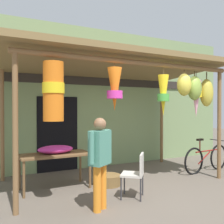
# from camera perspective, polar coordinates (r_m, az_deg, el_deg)

# --- Properties ---
(ground_plane) EXTENTS (30.00, 30.00, 0.00)m
(ground_plane) POSITION_cam_1_polar(r_m,az_deg,el_deg) (5.76, 7.10, -16.25)
(ground_plane) COLOR #60564C
(shop_facade) EXTENTS (9.51, 0.29, 3.98)m
(shop_facade) POSITION_cam_1_polar(r_m,az_deg,el_deg) (7.71, -3.68, 3.03)
(shop_facade) COLOR #7A9360
(shop_facade) RESTS_ON ground_plane
(market_stall_canopy) EXTENTS (5.14, 2.69, 2.87)m
(market_stall_canopy) POSITION_cam_1_polar(r_m,az_deg,el_deg) (6.07, 1.60, 8.65)
(market_stall_canopy) COLOR brown
(market_stall_canopy) RESTS_ON ground_plane
(display_table) EXTENTS (1.44, 0.67, 0.74)m
(display_table) POSITION_cam_1_polar(r_m,az_deg,el_deg) (5.69, -12.27, -9.60)
(display_table) COLOR brown
(display_table) RESTS_ON ground_plane
(flower_heap_on_table) EXTENTS (0.75, 0.53, 0.16)m
(flower_heap_on_table) POSITION_cam_1_polar(r_m,az_deg,el_deg) (5.74, -11.98, -7.91)
(flower_heap_on_table) COLOR #D13399
(flower_heap_on_table) RESTS_ON display_table
(folding_chair) EXTENTS (0.56, 0.56, 0.84)m
(folding_chair) POSITION_cam_1_polar(r_m,az_deg,el_deg) (5.08, 5.27, -12.70)
(folding_chair) COLOR beige
(folding_chair) RESTS_ON ground_plane
(wicker_basket_by_table) EXTENTS (0.55, 0.55, 0.23)m
(wicker_basket_by_table) POSITION_cam_1_polar(r_m,az_deg,el_deg) (5.95, -0.83, -14.54)
(wicker_basket_by_table) COLOR brown
(wicker_basket_by_table) RESTS_ON ground_plane
(parked_bicycle) EXTENTS (1.75, 0.44, 0.92)m
(parked_bicycle) POSITION_cam_1_polar(r_m,az_deg,el_deg) (7.56, 19.85, -9.45)
(parked_bicycle) COLOR black
(parked_bicycle) RESTS_ON ground_plane
(vendor_in_orange) EXTENTS (0.50, 0.41, 1.53)m
(vendor_in_orange) POSITION_cam_1_polar(r_m,az_deg,el_deg) (4.41, -2.63, -9.55)
(vendor_in_orange) COLOR orange
(vendor_in_orange) RESTS_ON ground_plane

